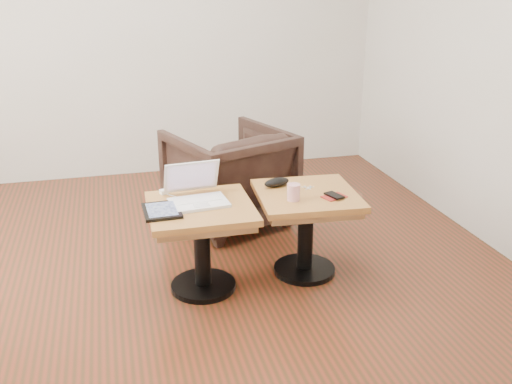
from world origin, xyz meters
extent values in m
cube|color=#3B2513|center=(0.00, 0.00, 0.00)|extent=(4.50, 4.50, 0.01)
cube|color=silver|center=(0.00, 2.25, 1.35)|extent=(4.50, 0.02, 2.70)
cube|color=silver|center=(0.00, -2.25, 1.35)|extent=(4.50, 0.02, 2.70)
cylinder|color=black|center=(0.19, -0.06, 0.02)|extent=(0.39, 0.39, 0.03)
cylinder|color=black|center=(0.19, -0.06, 0.27)|extent=(0.10, 0.10, 0.48)
cube|color=brown|center=(0.19, -0.06, 0.49)|extent=(0.56, 0.56, 0.04)
cube|color=#9E5E28|center=(0.19, -0.06, 0.53)|extent=(0.61, 0.61, 0.04)
cylinder|color=black|center=(0.85, -0.02, 0.02)|extent=(0.39, 0.39, 0.03)
cylinder|color=black|center=(0.85, -0.02, 0.27)|extent=(0.10, 0.10, 0.48)
cube|color=brown|center=(0.85, -0.02, 0.49)|extent=(0.59, 0.59, 0.04)
cube|color=#9E5E28|center=(0.85, -0.02, 0.53)|extent=(0.65, 0.65, 0.04)
cube|color=white|center=(0.18, -0.04, 0.56)|extent=(0.35, 0.26, 0.02)
cube|color=silver|center=(0.18, 0.00, 0.57)|extent=(0.28, 0.13, 0.00)
cube|color=silver|center=(0.19, -0.10, 0.57)|extent=(0.09, 0.07, 0.00)
cube|color=white|center=(0.17, 0.12, 0.67)|extent=(0.34, 0.12, 0.20)
cube|color=brown|center=(0.17, 0.12, 0.67)|extent=(0.30, 0.10, 0.17)
cube|color=black|center=(-0.04, -0.10, 0.56)|extent=(0.21, 0.26, 0.02)
cube|color=#191E38|center=(-0.04, -0.10, 0.56)|extent=(0.17, 0.22, 0.00)
cube|color=white|center=(0.00, 0.18, 0.56)|extent=(0.05, 0.05, 0.03)
ellipsoid|color=black|center=(0.70, 0.13, 0.57)|extent=(0.19, 0.12, 0.06)
cylinder|color=#D35368|center=(0.73, -0.12, 0.60)|extent=(0.09, 0.09, 0.10)
sphere|color=white|center=(0.88, 0.04, 0.55)|extent=(0.01, 0.01, 0.01)
sphere|color=white|center=(0.90, 0.06, 0.55)|extent=(0.01, 0.01, 0.01)
sphere|color=white|center=(0.87, 0.06, 0.55)|extent=(0.01, 0.01, 0.01)
cylinder|color=white|center=(0.88, 0.04, 0.55)|extent=(0.07, 0.04, 0.00)
cube|color=maroon|center=(0.99, -0.13, 0.55)|extent=(0.16, 0.14, 0.01)
cube|color=black|center=(0.99, -0.13, 0.56)|extent=(0.10, 0.14, 0.01)
imported|color=black|center=(0.56, 0.89, 0.37)|extent=(1.02, 1.03, 0.73)
camera|label=1|loc=(-0.27, -3.09, 1.80)|focal=40.00mm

